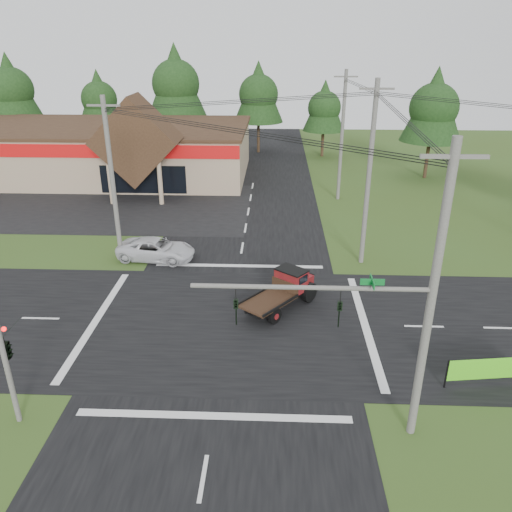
{
  "coord_description": "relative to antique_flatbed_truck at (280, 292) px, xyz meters",
  "views": [
    {
      "loc": [
        2.27,
        -22.25,
        13.6
      ],
      "look_at": [
        1.23,
        3.67,
        2.2
      ],
      "focal_mm": 35.0,
      "sensor_mm": 36.0,
      "label": 1
    }
  ],
  "objects": [
    {
      "name": "tree_row_a",
      "position": [
        -32.62,
        38.37,
        7.03
      ],
      "size": [
        6.72,
        6.72,
        12.12
      ],
      "color": "#332316",
      "rests_on": "ground"
    },
    {
      "name": "utility_pole_nr",
      "position": [
        4.88,
        -9.13,
        4.62
      ],
      "size": [
        2.0,
        0.3,
        11.0
      ],
      "color": "#595651",
      "rests_on": "ground"
    },
    {
      "name": "parking_apron",
      "position": [
        -16.62,
        17.37,
        -1.0
      ],
      "size": [
        28.0,
        14.0,
        0.02
      ],
      "primitive_type": "cube",
      "color": "black",
      "rests_on": "ground"
    },
    {
      "name": "tree_row_e",
      "position": [
        5.38,
        38.37,
        5.01
      ],
      "size": [
        5.04,
        5.04,
        9.09
      ],
      "color": "#332316",
      "rests_on": "ground"
    },
    {
      "name": "road_ns",
      "position": [
        -2.62,
        -1.63,
        -1.01
      ],
      "size": [
        12.0,
        120.0,
        0.02
      ],
      "primitive_type": "cube",
      "color": "black",
      "rests_on": "ground"
    },
    {
      "name": "traffic_signal_mast",
      "position": [
        3.2,
        -9.13,
        3.41
      ],
      "size": [
        8.12,
        0.24,
        7.0
      ],
      "color": "#595651",
      "rests_on": "ground"
    },
    {
      "name": "roadside_banner",
      "position": [
        8.92,
        -6.24,
        -0.32
      ],
      "size": [
        4.08,
        0.64,
        1.4
      ],
      "primitive_type": null,
      "rotation": [
        0.0,
        0.0,
        0.13
      ],
      "color": "#54D11B",
      "rests_on": "ground"
    },
    {
      "name": "utility_pole_nw",
      "position": [
        -10.62,
        6.37,
        4.37
      ],
      "size": [
        2.0,
        0.3,
        10.5
      ],
      "color": "#595651",
      "rests_on": "ground"
    },
    {
      "name": "tree_row_c",
      "position": [
        -12.62,
        39.37,
        7.7
      ],
      "size": [
        7.28,
        7.28,
        13.13
      ],
      "color": "#332316",
      "rests_on": "ground"
    },
    {
      "name": "white_pickup",
      "position": [
        -8.19,
        6.28,
        -0.31
      ],
      "size": [
        5.33,
        2.94,
        1.41
      ],
      "primitive_type": "imported",
      "rotation": [
        0.0,
        0.0,
        1.45
      ],
      "color": "silver",
      "rests_on": "ground"
    },
    {
      "name": "tree_row_d",
      "position": [
        -2.62,
        40.37,
        6.36
      ],
      "size": [
        6.16,
        6.16,
        11.11
      ],
      "color": "#332316",
      "rests_on": "ground"
    },
    {
      "name": "road_ew",
      "position": [
        -2.62,
        -1.63,
        -1.01
      ],
      "size": [
        120.0,
        12.0,
        0.02
      ],
      "primitive_type": "cube",
      "color": "black",
      "rests_on": "ground"
    },
    {
      "name": "utility_pole_ne",
      "position": [
        5.38,
        6.37,
        4.87
      ],
      "size": [
        2.0,
        0.3,
        11.5
      ],
      "color": "#595651",
      "rests_on": "ground"
    },
    {
      "name": "antique_flatbed_truck",
      "position": [
        0.0,
        0.0,
        0.0
      ],
      "size": [
        4.51,
        4.97,
        2.04
      ],
      "primitive_type": null,
      "rotation": [
        0.0,
        0.0,
        -0.68
      ],
      "color": "maroon",
      "rests_on": "ground"
    },
    {
      "name": "tree_row_b",
      "position": [
        -22.62,
        40.37,
        5.68
      ],
      "size": [
        5.6,
        5.6,
        10.1
      ],
      "color": "#332316",
      "rests_on": "ground"
    },
    {
      "name": "traffic_signal_corner",
      "position": [
        -10.12,
        -8.95,
        2.5
      ],
      "size": [
        0.53,
        2.48,
        4.4
      ],
      "color": "#595651",
      "rests_on": "ground"
    },
    {
      "name": "cvs_building",
      "position": [
        -18.32,
        27.94,
        1.76
      ],
      "size": [
        30.4,
        18.2,
        9.19
      ],
      "color": "tan",
      "rests_on": "ground"
    },
    {
      "name": "tree_side_ne",
      "position": [
        15.38,
        28.37,
        6.36
      ],
      "size": [
        6.16,
        6.16,
        11.11
      ],
      "color": "#332316",
      "rests_on": "ground"
    },
    {
      "name": "utility_pole_n",
      "position": [
        5.38,
        20.37,
        4.72
      ],
      "size": [
        2.0,
        0.3,
        11.2
      ],
      "color": "#595651",
      "rests_on": "ground"
    },
    {
      "name": "ground",
      "position": [
        -2.62,
        -1.63,
        -1.02
      ],
      "size": [
        120.0,
        120.0,
        0.0
      ],
      "primitive_type": "plane",
      "color": "#394F1C",
      "rests_on": "ground"
    }
  ]
}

